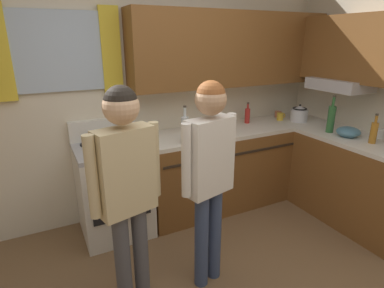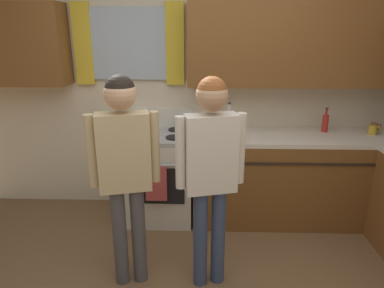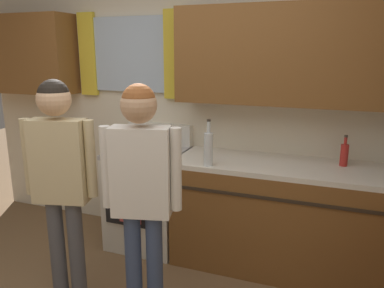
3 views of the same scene
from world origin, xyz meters
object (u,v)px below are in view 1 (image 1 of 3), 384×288
adult_left (126,180)px  adult_in_plaid (209,164)px  cup_terracotta (278,114)px  mug_ceramic_white (382,134)px  bottle_sauce_red (247,115)px  bottle_wine_green (331,118)px  bottle_oil_amber (374,132)px  bottle_tall_clear (185,129)px  mug_mustard_yellow (280,116)px  stove_oven (113,188)px  stovetop_kettle (299,113)px  mixing_bowl (348,132)px

adult_left → adult_in_plaid: size_ratio=1.01×
cup_terracotta → mug_ceramic_white: (0.33, -1.16, 0.01)m
bottle_sauce_red → bottle_wine_green: bottle_wine_green is taller
bottle_oil_amber → cup_terracotta: bottle_oil_amber is taller
bottle_tall_clear → cup_terracotta: bearing=15.7°
bottle_oil_amber → mug_mustard_yellow: size_ratio=2.38×
bottle_tall_clear → cup_terracotta: size_ratio=3.37×
bottle_wine_green → mug_mustard_yellow: size_ratio=3.28×
bottle_tall_clear → bottle_oil_amber: (1.60, -0.79, -0.03)m
mug_mustard_yellow → adult_in_plaid: size_ratio=0.08×
stove_oven → bottle_tall_clear: 0.91m
adult_in_plaid → bottle_sauce_red: bearing=44.2°
cup_terracotta → stovetop_kettle: stovetop_kettle is taller
bottle_wine_green → bottle_sauce_red: bearing=127.8°
bottle_sauce_red → mug_ceramic_white: 1.39m
stovetop_kettle → adult_left: adult_left is taller
bottle_wine_green → mug_ceramic_white: 0.49m
bottle_wine_green → mixing_bowl: size_ratio=1.70×
bottle_sauce_red → cup_terracotta: bearing=6.4°
mug_ceramic_white → stovetop_kettle: size_ratio=0.46×
mug_ceramic_white → adult_in_plaid: size_ratio=0.08×
bottle_oil_amber → adult_left: adult_left is taller
mug_mustard_yellow → adult_left: 2.45m
bottle_sauce_red → stovetop_kettle: 0.64m
stove_oven → mug_mustard_yellow: (2.09, 0.04, 0.48)m
cup_terracotta → adult_in_plaid: bearing=-144.7°
cup_terracotta → mixing_bowl: 0.97m
bottle_oil_amber → stovetop_kettle: bearing=90.5°
bottle_wine_green → mug_mustard_yellow: bearing=99.9°
bottle_oil_amber → adult_left: size_ratio=0.18×
stovetop_kettle → bottle_wine_green: bearing=-95.9°
bottle_tall_clear → stovetop_kettle: (1.59, 0.15, -0.05)m
mug_ceramic_white → cup_terracotta: bearing=105.7°
adult_left → bottle_oil_amber: bearing=-0.5°
stovetop_kettle → adult_left: bearing=-158.8°
bottle_sauce_red → adult_left: size_ratio=0.15×
bottle_tall_clear → bottle_oil_amber: bottle_tall_clear is taller
bottle_oil_amber → adult_in_plaid: adult_in_plaid is taller
stove_oven → mug_mustard_yellow: stove_oven is taller
mug_ceramic_white → stovetop_kettle: stovetop_kettle is taller
bottle_sauce_red → adult_in_plaid: (-1.16, -1.13, 0.01)m
stovetop_kettle → stove_oven: bearing=177.4°
bottle_sauce_red → bottle_tall_clear: bottle_tall_clear is taller
cup_terracotta → mug_ceramic_white: size_ratio=0.87×
mug_mustard_yellow → stovetop_kettle: 0.22m
bottle_tall_clear → adult_in_plaid: adult_in_plaid is taller
mug_mustard_yellow → adult_left: bearing=-154.3°
bottle_tall_clear → stovetop_kettle: bottle_tall_clear is taller
bottle_oil_amber → cup_terracotta: size_ratio=2.63×
cup_terracotta → bottle_tall_clear: bearing=-164.3°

